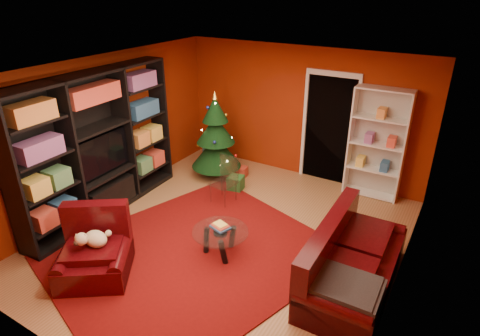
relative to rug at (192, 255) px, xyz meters
The scene contains 18 objects.
floor 0.69m from the rug, 74.22° to the left, with size 5.00×5.50×0.05m, color #96643D.
ceiling 2.70m from the rug, 74.22° to the left, with size 5.00×5.50×0.05m, color silver.
wall_back 3.68m from the rug, 86.87° to the left, with size 5.00×0.05×2.60m, color maroon.
wall_left 2.75m from the rug, 164.10° to the left, with size 0.05×5.50×2.60m, color maroon.
wall_right 3.08m from the rug, 13.79° to the left, with size 0.05×5.50×2.60m, color maroon.
doorway 3.64m from the rug, 76.93° to the left, with size 1.06×0.60×2.16m, color black, non-canonical shape.
rug is the anchor object (origin of this frame).
media_unit 2.42m from the rug, behind, with size 0.48×3.15×2.42m, color black, non-canonical shape.
christmas_tree 2.84m from the rug, 116.14° to the left, with size 1.01×1.01×1.80m, color black, non-canonical shape.
gift_box_teal 3.40m from the rug, 119.16° to the left, with size 0.32×0.32×0.32m, color #1E5B67.
gift_box_green 2.16m from the rug, 104.03° to the left, with size 0.28×0.28×0.28m, color #1D5924.
gift_box_red 2.75m from the rug, 105.16° to the left, with size 0.21×0.21×0.21m, color #9E2F20.
white_bookshelf 3.82m from the rug, 61.56° to the left, with size 0.97×0.35×2.09m, color white, non-canonical shape.
armchair 1.38m from the rug, 130.22° to the right, with size 0.98×0.98×0.77m, color black, non-canonical shape.
dog 1.39m from the rug, 131.83° to the right, with size 0.40×0.30×0.25m, color beige, non-canonical shape.
sofa 2.33m from the rug, 15.32° to the left, with size 2.09×0.94×0.90m, color black, non-canonical shape.
coffee_table 0.47m from the rug, 35.59° to the left, with size 0.82×0.82×0.51m, color gray, non-canonical shape.
acrylic_chair 1.67m from the rug, 106.46° to the left, with size 0.40×0.43×0.78m, color #66605B, non-canonical shape.
Camera 1 is at (2.88, -4.42, 3.70)m, focal length 30.00 mm.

